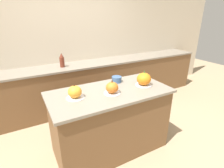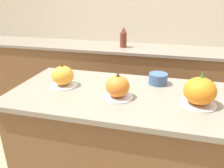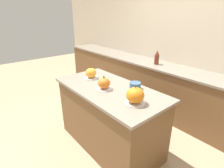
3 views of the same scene
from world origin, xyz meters
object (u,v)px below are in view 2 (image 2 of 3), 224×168
at_px(pumpkin_cake_left, 63,76).
at_px(mixing_bowl, 158,79).
at_px(bottle_tall, 123,38).
at_px(pumpkin_cake_center, 118,87).
at_px(pumpkin_cake_right, 200,92).

distance_m(pumpkin_cake_left, mixing_bowl, 0.73).
bearing_deg(bottle_tall, pumpkin_cake_center, -79.77).
height_order(pumpkin_cake_center, mixing_bowl, pumpkin_cake_center).
bearing_deg(pumpkin_cake_center, mixing_bowl, 51.73).
xyz_separation_m(pumpkin_cake_right, mixing_bowl, (-0.27, 0.29, -0.05)).
relative_size(pumpkin_cake_left, pumpkin_cake_center, 1.03).
bearing_deg(bottle_tall, mixing_bowl, -65.72).
bearing_deg(pumpkin_cake_left, mixing_bowl, 17.41).
relative_size(pumpkin_cake_center, mixing_bowl, 1.46).
xyz_separation_m(pumpkin_cake_left, pumpkin_cake_right, (0.97, -0.07, 0.01)).
distance_m(pumpkin_cake_right, mixing_bowl, 0.40).
distance_m(pumpkin_cake_center, mixing_bowl, 0.40).
xyz_separation_m(pumpkin_cake_right, bottle_tall, (-0.78, 1.43, 0.05)).
bearing_deg(mixing_bowl, pumpkin_cake_center, -128.27).
distance_m(pumpkin_cake_left, pumpkin_cake_center, 0.46).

